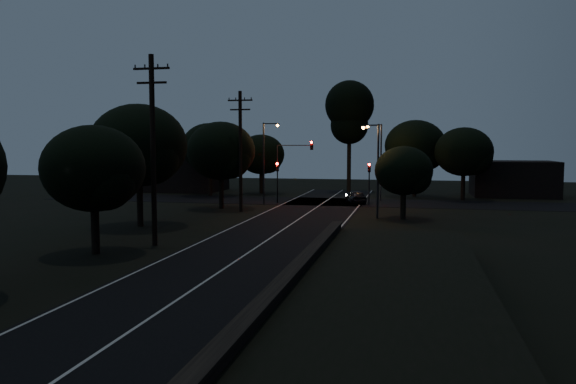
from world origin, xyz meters
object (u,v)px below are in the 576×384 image
at_px(signal_right, 369,176).
at_px(utility_pole_far, 240,149).
at_px(streetlight_c, 376,164).
at_px(car, 356,197).
at_px(streetlight_a, 266,157).
at_px(tall_pine, 349,112).
at_px(signal_left, 277,175).
at_px(signal_mast, 294,160).
at_px(streetlight_b, 379,157).
at_px(utility_pole_mid, 153,147).

bearing_deg(signal_right, utility_pole_far, -143.00).
distance_m(streetlight_c, car, 12.14).
relative_size(streetlight_a, car, 2.08).
height_order(streetlight_a, car, streetlight_a).
relative_size(signal_right, streetlight_a, 0.51).
height_order(utility_pole_far, streetlight_c, utility_pole_far).
height_order(tall_pine, streetlight_c, tall_pine).
bearing_deg(streetlight_a, signal_right, 11.34).
bearing_deg(streetlight_a, signal_left, 70.41).
xyz_separation_m(streetlight_a, streetlight_c, (11.14, -8.00, -0.29)).
height_order(signal_mast, car, signal_mast).
xyz_separation_m(tall_pine, car, (2.20, -13.74, -9.28)).
distance_m(utility_pole_far, streetlight_b, 16.51).
height_order(signal_mast, streetlight_a, streetlight_a).
bearing_deg(utility_pole_far, tall_pine, 73.07).
bearing_deg(streetlight_c, utility_pole_far, 170.40).
bearing_deg(signal_mast, streetlight_a, -140.23).
xyz_separation_m(tall_pine, streetlight_b, (4.31, -11.00, -5.30)).
distance_m(signal_left, streetlight_b, 10.84).
xyz_separation_m(tall_pine, signal_right, (3.60, -15.01, -7.09)).
xyz_separation_m(utility_pole_mid, streetlight_c, (11.83, 15.00, -1.39)).
relative_size(signal_mast, streetlight_c, 0.83).
xyz_separation_m(utility_pole_mid, utility_pole_far, (0.00, 17.00, -0.25)).
bearing_deg(streetlight_b, signal_left, -157.95).
distance_m(streetlight_a, streetlight_c, 13.72).
relative_size(tall_pine, streetlight_b, 1.72).
height_order(signal_left, signal_mast, signal_mast).
xyz_separation_m(signal_right, signal_mast, (-7.51, 0.00, 1.50)).
height_order(signal_right, streetlight_b, streetlight_b).
distance_m(tall_pine, signal_left, 17.52).
bearing_deg(signal_mast, utility_pole_far, -111.11).
height_order(signal_left, streetlight_a, streetlight_a).
distance_m(signal_left, signal_mast, 2.26).
bearing_deg(signal_left, utility_pole_far, -99.94).
relative_size(streetlight_c, car, 1.95).
height_order(streetlight_a, streetlight_b, same).
relative_size(utility_pole_far, streetlight_b, 1.31).
bearing_deg(utility_pole_mid, tall_pine, 80.07).
bearing_deg(streetlight_b, streetlight_a, -150.52).
relative_size(signal_right, streetlight_c, 0.55).
distance_m(tall_pine, car, 16.72).
height_order(streetlight_b, car, streetlight_b).
bearing_deg(signal_right, car, 137.77).
bearing_deg(signal_right, streetlight_c, -82.98).
distance_m(tall_pine, signal_right, 16.99).
relative_size(signal_left, streetlight_b, 0.51).
bearing_deg(utility_pole_far, signal_mast, 68.89).
height_order(signal_left, streetlight_b, streetlight_b).
bearing_deg(utility_pole_far, signal_right, 37.00).
bearing_deg(streetlight_c, streetlight_a, 144.31).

